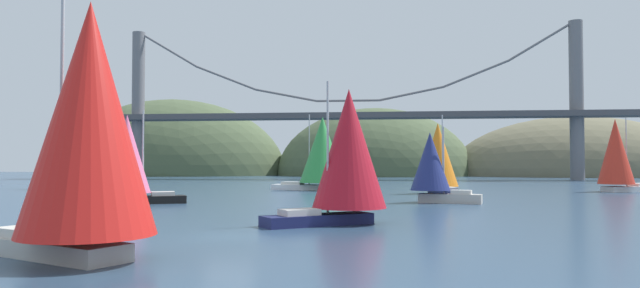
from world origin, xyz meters
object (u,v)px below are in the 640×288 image
(sailboat_yellow_sail, at_px, (78,145))
(sailboat_red_spinnaker, at_px, (87,125))
(sailboat_green_sail, at_px, (322,151))
(sailboat_orange_sail, at_px, (438,156))
(sailboat_scarlet_sail, at_px, (617,154))
(sailboat_crimson_sail, at_px, (347,152))
(sailboat_pink_spinnaker, at_px, (129,157))
(sailboat_navy_sail, at_px, (432,165))

(sailboat_yellow_sail, xyz_separation_m, sailboat_red_spinnaker, (31.12, -54.49, -0.99))
(sailboat_green_sail, distance_m, sailboat_orange_sail, 15.99)
(sailboat_scarlet_sail, relative_size, sailboat_crimson_sail, 1.10)
(sailboat_pink_spinnaker, bearing_deg, sailboat_orange_sail, 34.81)
(sailboat_yellow_sail, height_order, sailboat_crimson_sail, sailboat_yellow_sail)
(sailboat_navy_sail, bearing_deg, sailboat_pink_spinnaker, -170.01)
(sailboat_orange_sail, bearing_deg, sailboat_navy_sail, -97.44)
(sailboat_yellow_sail, bearing_deg, sailboat_red_spinnaker, -60.27)
(sailboat_pink_spinnaker, bearing_deg, sailboat_navy_sail, 9.99)
(sailboat_navy_sail, bearing_deg, sailboat_orange_sail, 82.56)
(sailboat_green_sail, bearing_deg, sailboat_scarlet_sail, 0.33)
(sailboat_yellow_sail, xyz_separation_m, sailboat_orange_sail, (48.40, -6.53, -1.67))
(sailboat_scarlet_sail, bearing_deg, sailboat_crimson_sail, -127.58)
(sailboat_crimson_sail, distance_m, sailboat_red_spinnaker, 16.81)
(sailboat_pink_spinnaker, distance_m, sailboat_red_spinnaker, 30.26)
(sailboat_orange_sail, relative_size, sailboat_red_spinnaker, 0.88)
(sailboat_crimson_sail, xyz_separation_m, sailboat_pink_spinnaker, (-20.14, 13.65, -0.14))
(sailboat_scarlet_sail, bearing_deg, sailboat_yellow_sail, -179.70)
(sailboat_crimson_sail, bearing_deg, sailboat_pink_spinnaker, 145.87)
(sailboat_yellow_sail, bearing_deg, sailboat_crimson_sail, -45.21)
(sailboat_scarlet_sail, distance_m, sailboat_green_sail, 37.12)
(sailboat_green_sail, relative_size, sailboat_orange_sail, 1.16)
(sailboat_navy_sail, relative_size, sailboat_green_sail, 0.65)
(sailboat_scarlet_sail, bearing_deg, sailboat_pink_spinnaker, -152.37)
(sailboat_navy_sail, xyz_separation_m, sailboat_red_spinnaker, (-15.29, -32.71, 1.60))
(sailboat_navy_sail, distance_m, sailboat_red_spinnaker, 36.15)
(sailboat_navy_sail, relative_size, sailboat_red_spinnaker, 0.67)
(sailboat_yellow_sail, xyz_separation_m, sailboat_green_sail, (33.90, 0.16, -0.92))
(sailboat_green_sail, height_order, sailboat_red_spinnaker, sailboat_red_spinnaker)
(sailboat_navy_sail, bearing_deg, sailboat_scarlet_sail, 42.00)
(sailboat_yellow_sail, distance_m, sailboat_orange_sail, 48.87)
(sailboat_scarlet_sail, bearing_deg, sailboat_navy_sail, -138.00)
(sailboat_yellow_sail, relative_size, sailboat_pink_spinnaker, 1.50)
(sailboat_navy_sail, bearing_deg, sailboat_red_spinnaker, -115.06)
(sailboat_green_sail, bearing_deg, sailboat_pink_spinnaker, -118.05)
(sailboat_red_spinnaker, bearing_deg, sailboat_navy_sail, 64.94)
(sailboat_scarlet_sail, bearing_deg, sailboat_green_sail, -179.67)
(sailboat_green_sail, bearing_deg, sailboat_crimson_sail, -81.61)
(sailboat_yellow_sail, xyz_separation_m, sailboat_scarlet_sail, (71.01, 0.37, -1.39))
(sailboat_crimson_sail, height_order, sailboat_pink_spinnaker, sailboat_crimson_sail)
(sailboat_yellow_sail, distance_m, sailboat_crimson_sail, 56.58)
(sailboat_scarlet_sail, xyz_separation_m, sailboat_crimson_sail, (-31.17, -40.51, -0.37))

